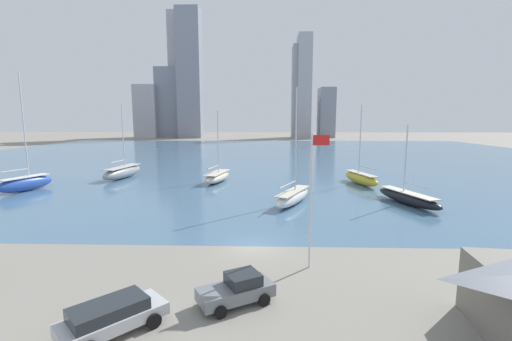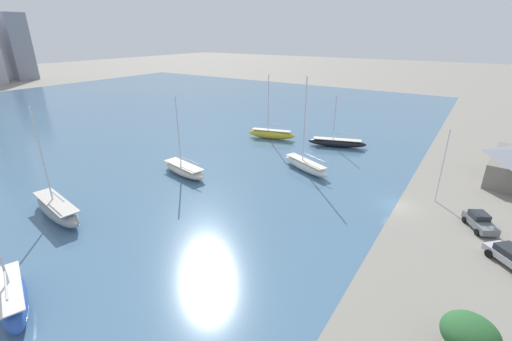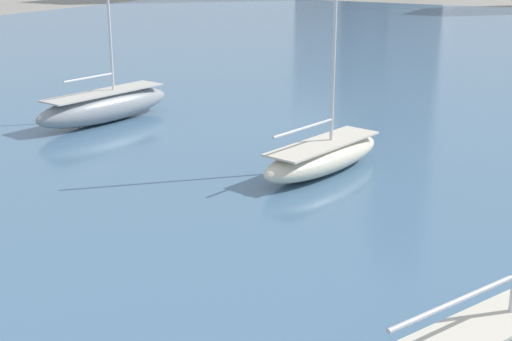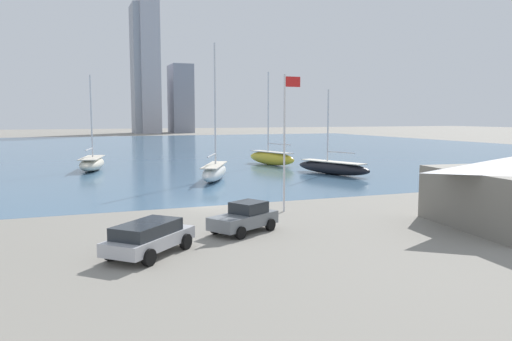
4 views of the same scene
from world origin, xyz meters
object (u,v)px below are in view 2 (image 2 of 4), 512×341
Objects in this scene: sailboat_cream at (184,169)px; flag_pole at (443,163)px; sailboat_gray at (57,209)px; parked_pickup_gray at (480,222)px; sailboat_white at (305,165)px; sailboat_black at (337,143)px; sailboat_yellow at (271,134)px; sailboat_blue at (12,296)px.

flag_pole is at bearing -59.26° from sailboat_cream.
sailboat_cream is at bearing -1.02° from sailboat_gray.
parked_pickup_gray is (23.99, -41.10, -0.26)m from sailboat_gray.
sailboat_white is (11.53, -14.60, 0.05)m from sailboat_cream.
sailboat_black is 46.47m from sailboat_gray.
flag_pole is at bearing 106.32° from parked_pickup_gray.
sailboat_yellow is (-2.24, 12.99, 0.20)m from sailboat_black.
parked_pickup_gray is at bearing -133.87° from flag_pole.
flag_pole is 23.94m from sailboat_black.
sailboat_black is 14.16m from sailboat_white.
sailboat_blue is at bearing -151.42° from sailboat_cream.
sailboat_white is 23.82m from parked_pickup_gray.
parked_pickup_gray is (-19.06, -23.59, 0.02)m from sailboat_black.
sailboat_cream is (-11.36, 32.99, -4.33)m from flag_pole.
sailboat_blue is 1.31× the size of sailboat_gray.
sailboat_gray reaches higher than sailboat_black.
sailboat_yellow reaches higher than flag_pole.
sailboat_blue is at bearing -164.66° from sailboat_white.
flag_pole is 2.06× the size of parked_pickup_gray.
sailboat_blue is 1.34× the size of sailboat_yellow.
sailboat_gray is 47.59m from parked_pickup_gray.
sailboat_blue reaches higher than sailboat_yellow.
sailboat_white reaches higher than sailboat_black.
sailboat_gray is (9.58, 11.34, -0.09)m from sailboat_blue.
sailboat_cream is 0.83× the size of sailboat_white.
sailboat_black is at bearing -17.41° from sailboat_cream.
sailboat_cream is 29.41m from sailboat_black.
sailboat_gray is at bearing 70.13° from sailboat_blue.
sailboat_cream is 0.69× the size of sailboat_blue.
sailboat_blue is 1.58× the size of sailboat_black.
sailboat_white is 3.08× the size of parked_pickup_gray.
sailboat_gray is 2.80× the size of parked_pickup_gray.
sailboat_white is 17.83m from sailboat_yellow.
parked_pickup_gray is at bearing -129.90° from sailboat_yellow.
flag_pole is 8.11m from parked_pickup_gray.
sailboat_cream is 28.15m from sailboat_blue.
sailboat_gray reaches higher than flag_pole.
sailboat_blue is at bearing 147.04° from flag_pole.
sailboat_black is 2.33× the size of parked_pickup_gray.
sailboat_black is at bearing 13.65° from sailboat_blue.
sailboat_black is 30.33m from parked_pickup_gray.
flag_pole is 34.14m from sailboat_yellow.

